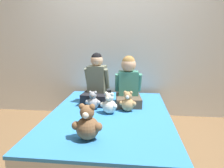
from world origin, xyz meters
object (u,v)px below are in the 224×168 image
object	(u,v)px
child_on_left	(97,84)
child_on_right	(128,84)
teddy_bear_between_children	(109,104)
teddy_bear_held_by_right_child	(128,103)
teddy_bear_at_foot_of_bed	(87,124)
bed	(109,130)
teddy_bear_held_by_left_child	(93,101)

from	to	relation	value
child_on_left	child_on_right	bearing A→B (deg)	8.10
child_on_right	teddy_bear_between_children	distance (m)	0.45
teddy_bear_held_by_right_child	teddy_bear_at_foot_of_bed	world-z (taller)	teddy_bear_at_foot_of_bed
child_on_left	teddy_bear_held_by_right_child	xyz separation A→B (m)	(0.42, -0.26, -0.16)
bed	teddy_bear_held_by_left_child	distance (m)	0.39
bed	child_on_left	world-z (taller)	child_on_left
child_on_left	bed	bearing A→B (deg)	-53.54
child_on_right	teddy_bear_at_foot_of_bed	size ratio (longest dim) A/B	1.99
teddy_bear_at_foot_of_bed	teddy_bear_held_by_left_child	bearing A→B (deg)	99.13
teddy_bear_held_by_right_child	teddy_bear_at_foot_of_bed	bearing A→B (deg)	-107.76
bed	child_on_right	xyz separation A→B (m)	(0.20, 0.38, 0.47)
child_on_right	teddy_bear_held_by_left_child	distance (m)	0.52
teddy_bear_held_by_left_child	teddy_bear_between_children	size ratio (longest dim) A/B	0.90
child_on_right	teddy_bear_held_by_right_child	distance (m)	0.32
teddy_bear_at_foot_of_bed	child_on_right	bearing A→B (deg)	73.41
teddy_bear_held_by_left_child	teddy_bear_between_children	xyz separation A→B (m)	(0.21, -0.12, 0.01)
child_on_left	child_on_right	size ratio (longest dim) A/B	1.05
child_on_right	child_on_left	bearing A→B (deg)	175.14
child_on_left	teddy_bear_held_by_left_child	world-z (taller)	child_on_left
teddy_bear_held_by_left_child	child_on_right	bearing A→B (deg)	33.86
child_on_left	teddy_bear_held_by_right_child	bearing A→B (deg)	-24.85
teddy_bear_held_by_right_child	bed	bearing A→B (deg)	-144.60
child_on_right	teddy_bear_at_foot_of_bed	xyz separation A→B (m)	(-0.32, -0.98, -0.14)
teddy_bear_held_by_left_child	teddy_bear_between_children	distance (m)	0.24
teddy_bear_held_by_right_child	teddy_bear_between_children	world-z (taller)	teddy_bear_between_children
teddy_bear_held_by_left_child	teddy_bear_held_by_right_child	size ratio (longest dim) A/B	0.93
teddy_bear_between_children	teddy_bear_held_by_left_child	bearing A→B (deg)	168.12
teddy_bear_held_by_left_child	teddy_bear_at_foot_of_bed	xyz separation A→B (m)	(0.10, -0.73, 0.04)
bed	teddy_bear_at_foot_of_bed	bearing A→B (deg)	-100.85
teddy_bear_held_by_right_child	teddy_bear_at_foot_of_bed	xyz separation A→B (m)	(-0.32, -0.71, 0.03)
teddy_bear_between_children	teddy_bear_at_foot_of_bed	distance (m)	0.62
teddy_bear_held_by_right_child	child_on_left	bearing A→B (deg)	154.64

